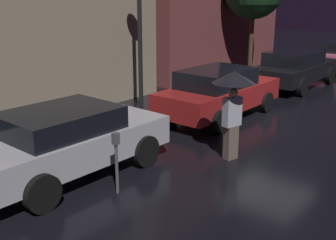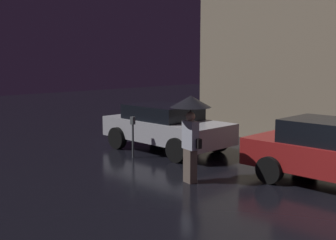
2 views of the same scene
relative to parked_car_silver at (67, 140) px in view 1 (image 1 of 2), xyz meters
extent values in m
plane|color=black|center=(6.37, -1.46, -0.76)|extent=(60.00, 60.00, 0.00)
cube|color=#B7B7BF|center=(0.04, 0.00, -0.11)|extent=(4.23, 1.90, 0.62)
cube|color=black|center=(-0.13, 0.00, 0.43)|extent=(2.21, 1.64, 0.45)
cylinder|color=black|center=(1.34, 0.91, -0.42)|extent=(0.69, 0.22, 0.69)
cylinder|color=black|center=(1.34, -0.91, -0.42)|extent=(0.69, 0.22, 0.69)
cylinder|color=black|center=(-1.26, -0.91, -0.42)|extent=(0.69, 0.22, 0.69)
cube|color=maroon|center=(5.60, -0.03, -0.13)|extent=(4.41, 1.78, 0.64)
cube|color=black|center=(5.42, -0.03, 0.45)|extent=(2.30, 1.55, 0.52)
cylinder|color=black|center=(6.96, 0.84, -0.45)|extent=(0.63, 0.22, 0.63)
cylinder|color=black|center=(6.96, -0.90, -0.45)|extent=(0.63, 0.22, 0.63)
cylinder|color=black|center=(4.23, 0.84, -0.45)|extent=(0.63, 0.22, 0.63)
cylinder|color=black|center=(4.23, -0.90, -0.45)|extent=(0.63, 0.22, 0.63)
cube|color=black|center=(11.08, -0.03, -0.12)|extent=(4.57, 1.86, 0.57)
cube|color=black|center=(10.90, -0.03, 0.42)|extent=(2.38, 1.63, 0.51)
cylinder|color=black|center=(12.50, 0.89, -0.41)|extent=(0.71, 0.22, 0.71)
cylinder|color=black|center=(12.50, -0.95, -0.41)|extent=(0.71, 0.22, 0.71)
cylinder|color=black|center=(9.67, 0.89, -0.41)|extent=(0.71, 0.22, 0.71)
cylinder|color=black|center=(9.67, -0.95, -0.41)|extent=(0.71, 0.22, 0.71)
cylinder|color=black|center=(17.58, 0.65, -0.45)|extent=(0.64, 0.22, 0.64)
cylinder|color=black|center=(14.92, 0.65, -0.45)|extent=(0.64, 0.22, 0.64)
cube|color=#66564C|center=(2.88, -2.11, -0.37)|extent=(0.33, 0.26, 0.78)
cube|color=#B2B7C6|center=(2.88, -2.11, 0.35)|extent=(0.46, 0.30, 0.65)
sphere|color=tan|center=(2.88, -2.11, 0.78)|extent=(0.21, 0.21, 0.21)
cylinder|color=black|center=(2.88, -2.11, 0.60)|extent=(0.02, 0.02, 0.77)
cone|color=black|center=(2.88, -2.11, 1.12)|extent=(0.95, 0.95, 0.26)
cube|color=black|center=(3.11, -2.11, 0.18)|extent=(0.18, 0.14, 0.22)
cylinder|color=#4C5154|center=(0.05, -1.39, -0.28)|extent=(0.06, 0.06, 0.98)
cube|color=#4C5154|center=(0.05, -1.39, 0.32)|extent=(0.12, 0.10, 0.22)
cylinder|color=black|center=(4.78, 2.44, 1.20)|extent=(0.14, 0.14, 3.92)
cylinder|color=#473323|center=(11.71, 2.34, 0.59)|extent=(0.20, 0.20, 2.70)
camera|label=1|loc=(-4.89, -6.72, 2.86)|focal=45.00mm
camera|label=2|loc=(9.10, -9.23, 2.04)|focal=45.00mm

